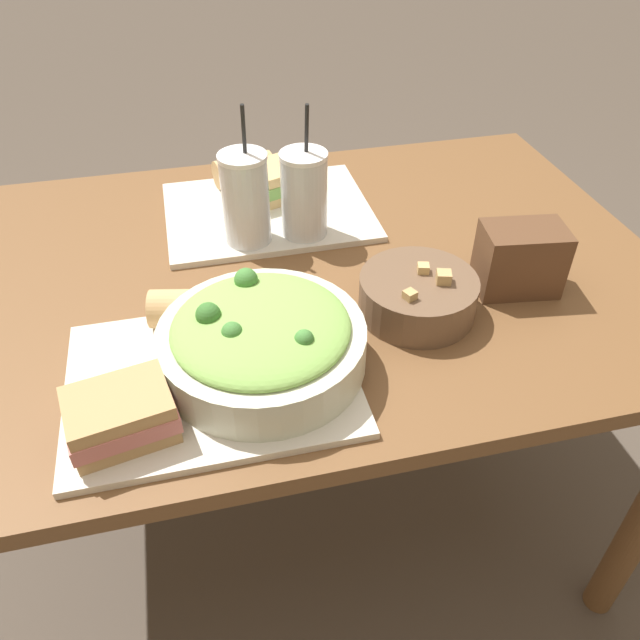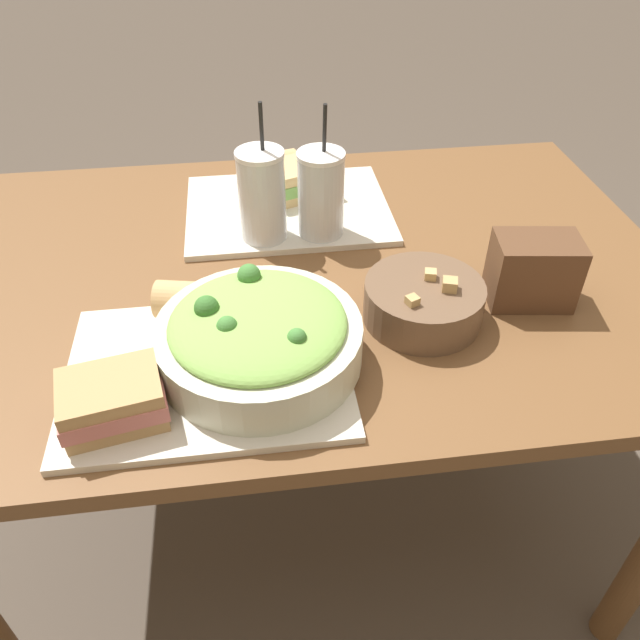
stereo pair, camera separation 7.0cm
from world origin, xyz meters
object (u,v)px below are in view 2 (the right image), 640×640
Objects in this scene: baguette_near at (199,301)px; baguette_far at (269,167)px; drink_cup_dark at (262,198)px; salad_bowl at (259,335)px; drink_cup_red at (321,196)px; chip_bag at (533,271)px; soup_bowl at (423,300)px; sandwich_near at (112,400)px; sandwich_far at (296,179)px.

baguette_near is 1.04× the size of baguette_far.
drink_cup_dark reaches higher than baguette_far.
drink_cup_red is (0.13, 0.33, 0.03)m from salad_bowl.
drink_cup_dark is at bearing -14.97° from baguette_near.
drink_cup_red reaches higher than chip_bag.
soup_bowl is 0.35m from drink_cup_dark.
drink_cup_dark reaches higher than salad_bowl.
drink_cup_dark reaches higher than chip_bag.
salad_bowl reaches higher than chip_bag.
salad_bowl is at bearing 12.73° from sandwich_near.
baguette_far is at bearing 83.39° from drink_cup_dark.
baguette_near is 0.54× the size of drink_cup_dark.
drink_cup_red is at bearing -0.00° from drink_cup_dark.
salad_bowl is at bearing -94.71° from drink_cup_dark.
sandwich_far is at bearing 78.21° from salad_bowl.
soup_bowl is at bearing 8.22° from sandwich_near.
sandwich_near is at bearing -160.45° from soup_bowl.
salad_bowl is 0.50m from sandwich_far.
sandwich_near is at bearing 145.60° from baguette_far.
drink_cup_dark is 1.04× the size of drink_cup_red.
soup_bowl reaches higher than baguette_near.
sandwich_near is at bearing -136.83° from sandwich_far.
baguette_far is at bearing 138.35° from chip_bag.
sandwich_far is 1.23× the size of baguette_far.
sandwich_near is (-0.45, -0.16, 0.01)m from soup_bowl.
sandwich_far is 0.66× the size of drink_cup_red.
baguette_far is (0.14, 0.45, 0.00)m from baguette_near.
sandwich_far is (-0.16, 0.42, 0.01)m from soup_bowl.
drink_cup_dark reaches higher than sandwich_near.
baguette_far is 0.23m from drink_cup_dark.
sandwich_far is at bearing 51.50° from sandwich_near.
chip_bag is (0.53, -0.01, 0.02)m from baguette_near.
drink_cup_red reaches higher than sandwich_far.
soup_bowl is at bearing -83.89° from baguette_near.
sandwich_far is 0.16m from drink_cup_red.
sandwich_near is 1.08× the size of baguette_near.
drink_cup_dark is at bearing 131.95° from soup_bowl.
drink_cup_red is (0.11, -0.00, -0.00)m from drink_cup_dark.
drink_cup_dark is at bearing 180.00° from drink_cup_red.
sandwich_far reaches higher than baguette_near.
salad_bowl is at bearing -111.73° from drink_cup_red.
drink_cup_red is at bearing 40.83° from sandwich_near.
chip_bag is at bearing -79.10° from baguette_near.
salad_bowl is 1.97× the size of sandwich_near.
drink_cup_red reaches higher than sandwich_near.
sandwich_near is 0.22m from baguette_near.
drink_cup_red is at bearing -98.41° from sandwich_far.
chip_bag is at bearing 4.93° from sandwich_near.
drink_cup_dark reaches higher than baguette_near.
drink_cup_red is (0.08, -0.22, 0.04)m from baguette_far.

